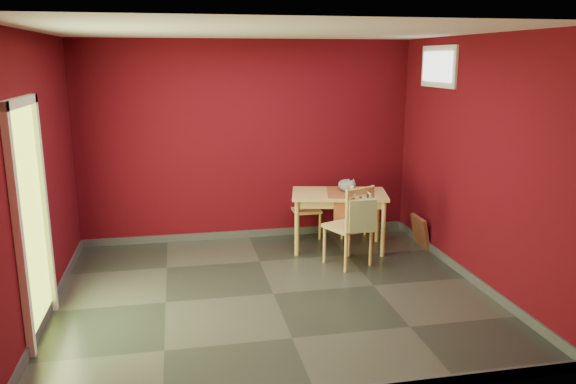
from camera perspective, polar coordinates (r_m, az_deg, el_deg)
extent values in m
plane|color=#2D342D|center=(6.09, -1.51, -10.28)|extent=(4.50, 4.50, 0.00)
plane|color=#4E0810|center=(7.63, -4.13, 5.12)|extent=(4.50, 0.00, 4.50)
plane|color=#4E0810|center=(3.78, 3.55, -3.45)|extent=(4.50, 0.00, 4.50)
plane|color=#4E0810|center=(5.75, -24.26, 1.25)|extent=(0.00, 4.00, 4.00)
plane|color=#4E0810|center=(6.44, 18.57, 2.92)|extent=(0.00, 4.00, 4.00)
plane|color=white|center=(5.58, -1.68, 16.02)|extent=(4.50, 4.50, 0.00)
cube|color=#3F4244|center=(7.91, -3.97, -4.25)|extent=(4.50, 0.02, 0.10)
cube|color=#3F4244|center=(6.13, -22.97, -10.70)|extent=(0.03, 4.00, 0.10)
cube|color=#3F4244|center=(6.78, 17.66, -7.94)|extent=(0.03, 4.00, 0.10)
cube|color=#B7D838|center=(5.45, -24.71, -2.96)|extent=(0.02, 0.85, 2.05)
cube|color=white|center=(5.00, -25.68, -3.98)|extent=(0.06, 0.08, 2.13)
cube|color=white|center=(5.87, -23.53, -1.33)|extent=(0.06, 0.08, 2.13)
cube|color=white|center=(5.27, -25.60, 8.25)|extent=(0.06, 1.01, 0.08)
cube|color=white|center=(7.23, 15.07, 12.21)|extent=(0.03, 0.90, 0.50)
cube|color=white|center=(7.22, 14.91, 12.22)|extent=(0.02, 0.76, 0.36)
cube|color=silver|center=(8.19, 7.19, -1.89)|extent=(0.08, 0.02, 0.12)
cube|color=#D8B464|center=(7.29, 5.22, -0.22)|extent=(1.34, 0.96, 0.04)
cube|color=#D8B464|center=(7.30, 5.21, -0.75)|extent=(1.19, 0.81, 0.10)
cylinder|color=#D8B464|center=(7.09, 0.90, -3.71)|extent=(0.06, 0.06, 0.72)
cylinder|color=#D8B464|center=(7.65, 0.96, -2.42)|extent=(0.06, 0.06, 0.72)
cylinder|color=#D8B464|center=(7.16, 9.65, -3.73)|extent=(0.06, 0.06, 0.72)
cylinder|color=#D8B464|center=(7.72, 9.08, -2.46)|extent=(0.06, 0.06, 0.72)
cube|color=#964826|center=(7.28, 5.23, -0.02)|extent=(0.45, 0.70, 0.01)
cube|color=#964826|center=(7.02, 5.95, -1.95)|extent=(0.31, 0.08, 0.32)
cube|color=#D8B464|center=(7.84, 1.85, -1.83)|extent=(0.38, 0.38, 0.04)
cylinder|color=#D8B464|center=(7.71, 0.93, -3.65)|extent=(0.03, 0.03, 0.37)
cylinder|color=#D8B464|center=(8.01, 0.46, -2.99)|extent=(0.03, 0.03, 0.37)
cylinder|color=#D8B464|center=(7.78, 3.27, -3.51)|extent=(0.03, 0.03, 0.37)
cylinder|color=#D8B464|center=(8.08, 2.71, -2.86)|extent=(0.03, 0.03, 0.37)
cylinder|color=#D8B464|center=(7.90, 0.46, -0.05)|extent=(0.03, 0.03, 0.40)
cylinder|color=#D8B464|center=(7.97, 2.74, 0.05)|extent=(0.03, 0.03, 0.40)
cube|color=#D8B464|center=(7.90, 1.61, 1.17)|extent=(0.34, 0.03, 0.06)
cube|color=#D8B464|center=(7.93, 0.97, -0.28)|extent=(0.03, 0.02, 0.31)
cube|color=#D8B464|center=(7.94, 1.60, -0.25)|extent=(0.03, 0.02, 0.31)
cube|color=#D8B464|center=(7.96, 2.23, -0.23)|extent=(0.03, 0.02, 0.31)
cube|color=#D8B464|center=(8.00, 6.01, -1.05)|extent=(0.55, 0.55, 0.04)
cylinder|color=#D8B464|center=(7.80, 5.55, -3.23)|extent=(0.04, 0.04, 0.44)
cylinder|color=#D8B464|center=(8.12, 4.09, -2.54)|extent=(0.04, 0.04, 0.44)
cylinder|color=#D8B464|center=(8.01, 7.87, -2.86)|extent=(0.04, 0.04, 0.44)
cylinder|color=#D8B464|center=(8.32, 6.36, -2.20)|extent=(0.04, 0.04, 0.44)
cylinder|color=#D8B464|center=(7.99, 4.15, 0.92)|extent=(0.04, 0.04, 0.48)
cylinder|color=#D8B464|center=(8.20, 6.45, 1.18)|extent=(0.04, 0.04, 0.48)
cube|color=#D8B464|center=(8.05, 5.34, 2.42)|extent=(0.40, 0.15, 0.07)
cube|color=#D8B464|center=(8.05, 4.67, 0.68)|extent=(0.04, 0.03, 0.37)
cube|color=#D8B464|center=(8.10, 5.31, 0.75)|extent=(0.04, 0.03, 0.37)
cube|color=#D8B464|center=(8.16, 5.94, 0.83)|extent=(0.04, 0.03, 0.37)
cube|color=#D8B464|center=(6.80, 6.11, -3.52)|extent=(0.61, 0.61, 0.04)
cylinder|color=#D8B464|center=(7.14, 6.21, -4.77)|extent=(0.04, 0.04, 0.45)
cylinder|color=#D8B464|center=(6.87, 8.41, -5.59)|extent=(0.04, 0.04, 0.45)
cylinder|color=#D8B464|center=(6.90, 3.73, -5.38)|extent=(0.04, 0.04, 0.45)
cylinder|color=#D8B464|center=(6.61, 5.90, -6.27)|extent=(0.04, 0.04, 0.45)
cylinder|color=#D8B464|center=(6.72, 8.56, -1.41)|extent=(0.04, 0.04, 0.50)
cylinder|color=#D8B464|center=(6.46, 6.01, -1.94)|extent=(0.04, 0.04, 0.50)
cube|color=#D8B464|center=(6.54, 7.36, 0.06)|extent=(0.40, 0.21, 0.08)
cube|color=#D8B464|center=(6.67, 8.00, -1.89)|extent=(0.04, 0.04, 0.39)
cube|color=#D8B464|center=(6.60, 7.30, -2.04)|extent=(0.04, 0.04, 0.39)
cube|color=#D8B464|center=(6.53, 6.58, -2.19)|extent=(0.04, 0.04, 0.39)
cube|color=#8FA066|center=(6.53, 7.51, -2.40)|extent=(0.32, 0.10, 0.39)
cylinder|color=#8FA066|center=(6.49, 6.65, -0.16)|extent=(0.02, 0.16, 0.02)
cylinder|color=#8FA066|center=(6.55, 8.17, -0.08)|extent=(0.02, 0.16, 0.02)
cube|color=brown|center=(7.69, 13.30, -3.92)|extent=(0.13, 0.41, 0.41)
cube|color=black|center=(7.68, 13.26, -3.92)|extent=(0.09, 0.28, 0.29)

